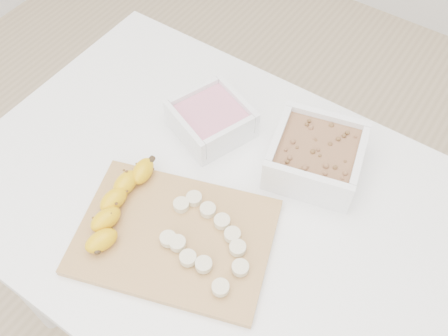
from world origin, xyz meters
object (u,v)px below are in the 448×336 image
Objects in this scene: bowl_granola at (316,155)px; cutting_board at (175,236)px; banana at (118,205)px; table at (216,221)px; bowl_yogurt at (211,119)px.

bowl_granola is 0.60× the size of cutting_board.
banana reaches higher than cutting_board.
table is 2.88× the size of cutting_board.
banana is (-0.12, -0.13, 0.13)m from table.
bowl_yogurt reaches higher than banana.
bowl_yogurt reaches higher than cutting_board.
bowl_granola is at bearing 8.42° from bowl_yogurt.
bowl_yogurt is at bearing -171.58° from bowl_granola.
bowl_yogurt is at bearing 127.50° from table.
banana reaches higher than table.
banana is (-0.25, -0.30, -0.01)m from bowl_granola.
cutting_board is (-0.01, -0.12, 0.10)m from table.
bowl_granola is at bearing 49.00° from banana.
table is at bearing 85.51° from cutting_board.
bowl_granola reaches higher than bowl_yogurt.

